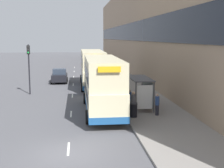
# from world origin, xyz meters

# --- Properties ---
(ground_plane) EXTENTS (220.00, 220.00, 0.00)m
(ground_plane) POSITION_xyz_m (0.00, 0.00, 0.00)
(ground_plane) COLOR #515156
(pavement) EXTENTS (5.00, 93.00, 0.14)m
(pavement) POSITION_xyz_m (6.50, 38.50, 0.07)
(pavement) COLOR gray
(pavement) RESTS_ON ground_plane
(terrace_facade) EXTENTS (3.10, 93.00, 15.02)m
(terrace_facade) POSITION_xyz_m (10.49, 38.50, 7.51)
(terrace_facade) COLOR #9E846B
(terrace_facade) RESTS_ON ground_plane
(lane_mark_0) EXTENTS (0.12, 2.00, 0.01)m
(lane_mark_0) POSITION_xyz_m (0.00, 0.78, 0.01)
(lane_mark_0) COLOR silver
(lane_mark_0) RESTS_ON ground_plane
(lane_mark_1) EXTENTS (0.12, 2.00, 0.01)m
(lane_mark_1) POSITION_xyz_m (0.00, 8.43, 0.01)
(lane_mark_1) COLOR silver
(lane_mark_1) RESTS_ON ground_plane
(lane_mark_2) EXTENTS (0.12, 2.00, 0.01)m
(lane_mark_2) POSITION_xyz_m (0.00, 16.07, 0.01)
(lane_mark_2) COLOR silver
(lane_mark_2) RESTS_ON ground_plane
(lane_mark_3) EXTENTS (0.12, 2.00, 0.01)m
(lane_mark_3) POSITION_xyz_m (0.00, 23.72, 0.01)
(lane_mark_3) COLOR silver
(lane_mark_3) RESTS_ON ground_plane
(lane_mark_4) EXTENTS (0.12, 2.00, 0.01)m
(lane_mark_4) POSITION_xyz_m (0.00, 31.37, 0.01)
(lane_mark_4) COLOR silver
(lane_mark_4) RESTS_ON ground_plane
(lane_mark_5) EXTENTS (0.12, 2.00, 0.01)m
(lane_mark_5) POSITION_xyz_m (0.00, 39.02, 0.01)
(lane_mark_5) COLOR silver
(lane_mark_5) RESTS_ON ground_plane
(lane_mark_6) EXTENTS (0.12, 2.00, 0.01)m
(lane_mark_6) POSITION_xyz_m (0.00, 46.67, 0.01)
(lane_mark_6) COLOR silver
(lane_mark_6) RESTS_ON ground_plane
(bus_shelter) EXTENTS (1.60, 4.20, 2.48)m
(bus_shelter) POSITION_xyz_m (5.77, 9.13, 1.88)
(bus_shelter) COLOR #4C4C51
(bus_shelter) RESTS_ON ground_plane
(double_decker_bus_near) EXTENTS (2.85, 10.40, 4.30)m
(double_decker_bus_near) POSITION_xyz_m (2.47, 8.62, 2.28)
(double_decker_bus_near) COLOR beige
(double_decker_bus_near) RESTS_ON ground_plane
(double_decker_bus_ahead) EXTENTS (2.85, 11.22, 4.30)m
(double_decker_bus_ahead) POSITION_xyz_m (2.35, 21.72, 2.29)
(double_decker_bus_ahead) COLOR beige
(double_decker_bus_ahead) RESTS_ON ground_plane
(car_0) EXTENTS (2.09, 3.81, 1.84)m
(car_0) POSITION_xyz_m (-1.77, 25.59, 0.90)
(car_0) COLOR black
(car_0) RESTS_ON ground_plane
(car_1) EXTENTS (2.04, 4.34, 1.82)m
(car_1) POSITION_xyz_m (2.90, 39.59, 0.90)
(car_1) COLOR black
(car_1) RESTS_ON ground_plane
(car_2) EXTENTS (2.09, 3.92, 1.74)m
(car_2) POSITION_xyz_m (2.94, 53.75, 0.86)
(car_2) COLOR maroon
(car_2) RESTS_ON ground_plane
(pedestrian_at_shelter) EXTENTS (0.37, 0.37, 1.86)m
(pedestrian_at_shelter) POSITION_xyz_m (4.57, 6.71, 1.09)
(pedestrian_at_shelter) COLOR #23232D
(pedestrian_at_shelter) RESTS_ON ground_plane
(pedestrian_1) EXTENTS (0.33, 0.33, 1.67)m
(pedestrian_1) POSITION_xyz_m (4.60, 8.58, 0.99)
(pedestrian_1) COLOR #23232D
(pedestrian_1) RESTS_ON ground_plane
(pedestrian_2) EXTENTS (0.34, 0.34, 1.69)m
(pedestrian_2) POSITION_xyz_m (6.62, 12.90, 1.00)
(pedestrian_2) COLOR #23232D
(pedestrian_2) RESTS_ON ground_plane
(pedestrian_3) EXTENTS (0.32, 0.32, 1.63)m
(pedestrian_3) POSITION_xyz_m (6.39, 6.80, 0.97)
(pedestrian_3) COLOR #23232D
(pedestrian_3) RESTS_ON ground_plane
(pedestrian_4) EXTENTS (0.36, 0.36, 1.84)m
(pedestrian_4) POSITION_xyz_m (6.63, 11.49, 1.08)
(pedestrian_4) COLOR #23232D
(pedestrian_4) RESTS_ON ground_plane
(litter_bin) EXTENTS (0.55, 0.55, 1.05)m
(litter_bin) POSITION_xyz_m (4.55, 6.46, 0.67)
(litter_bin) COLOR black
(litter_bin) RESTS_ON ground_plane
(traffic_light_far_kerb) EXTENTS (0.30, 0.32, 5.17)m
(traffic_light_far_kerb) POSITION_xyz_m (-4.40, 17.44, 3.46)
(traffic_light_far_kerb) COLOR black
(traffic_light_far_kerb) RESTS_ON ground_plane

